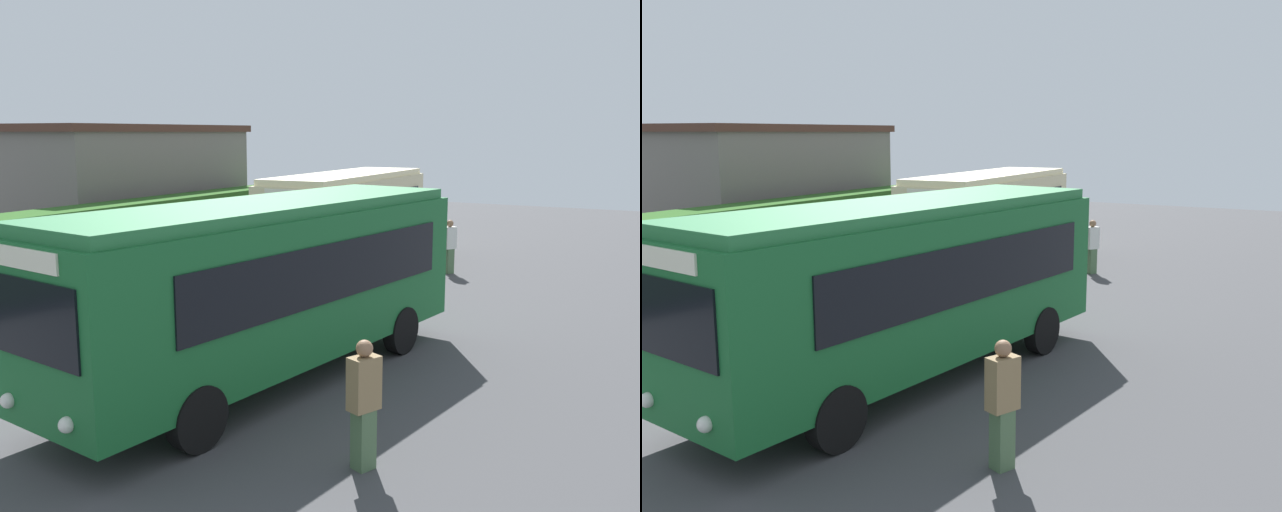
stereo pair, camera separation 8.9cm
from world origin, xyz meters
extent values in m
plane|color=#424244|center=(0.00, 0.00, 0.00)|extent=(64.00, 64.00, 0.00)
cube|color=#19602D|center=(-2.77, -1.30, 1.85)|extent=(9.60, 3.74, 2.60)
cube|color=#27723C|center=(-2.77, -1.30, 3.25)|extent=(9.29, 3.51, 0.20)
cube|color=black|center=(-2.64, -2.60, 2.16)|extent=(7.23, 1.01, 1.04)
cube|color=black|center=(-2.30, -0.08, 2.16)|extent=(7.23, 1.01, 1.04)
cube|color=black|center=(-7.41, -0.67, 2.16)|extent=(0.32, 2.05, 1.09)
cube|color=silver|center=(-7.41, -0.67, 2.97)|extent=(0.22, 1.38, 0.28)
cylinder|color=black|center=(-5.79, -2.06, 0.50)|extent=(1.03, 0.41, 1.00)
cylinder|color=black|center=(-5.48, 0.24, 0.50)|extent=(1.03, 0.41, 1.00)
cylinder|color=black|center=(-0.05, -2.83, 0.50)|extent=(1.03, 0.41, 1.00)
cylinder|color=black|center=(0.26, -0.54, 0.50)|extent=(1.03, 0.41, 1.00)
sphere|color=silver|center=(-7.52, -1.36, 0.90)|extent=(0.22, 0.22, 0.22)
sphere|color=silver|center=(-7.34, 0.01, 0.90)|extent=(0.22, 0.22, 0.22)
cube|color=beige|center=(8.45, 2.74, 1.77)|extent=(8.99, 2.94, 2.45)
cube|color=#F8E8B2|center=(8.45, 2.74, 3.10)|extent=(8.71, 2.73, 0.20)
cube|color=black|center=(8.81, 1.49, 2.07)|extent=(6.91, 0.39, 0.98)
cube|color=black|center=(8.68, 4.02, 2.07)|extent=(6.91, 0.39, 0.98)
cube|color=black|center=(4.00, 2.52, 2.07)|extent=(0.14, 2.05, 1.03)
cube|color=silver|center=(4.00, 2.52, 2.82)|extent=(0.11, 1.38, 0.28)
cylinder|color=black|center=(5.76, 1.45, 0.50)|extent=(1.01, 0.33, 1.00)
cylinder|color=black|center=(5.64, 3.75, 0.50)|extent=(1.01, 0.33, 1.00)
cylinder|color=black|center=(11.25, 1.73, 0.50)|extent=(1.01, 0.33, 1.00)
cylinder|color=black|center=(11.14, 4.03, 0.50)|extent=(1.01, 0.33, 1.00)
sphere|color=silver|center=(4.02, 1.83, 0.90)|extent=(0.22, 0.22, 0.22)
sphere|color=silver|center=(3.95, 3.20, 0.90)|extent=(0.22, 0.22, 0.22)
cube|color=#4C6B47|center=(-5.12, -4.40, 0.43)|extent=(0.35, 0.33, 0.85)
cube|color=olive|center=(-5.12, -4.40, 1.23)|extent=(0.50, 0.41, 0.75)
sphere|color=#8C6647|center=(-5.12, -4.40, 1.72)|extent=(0.24, 0.24, 0.24)
cube|color=silver|center=(5.82, 5.41, 0.41)|extent=(0.36, 0.34, 0.82)
cube|color=maroon|center=(5.82, 5.41, 1.18)|extent=(0.50, 0.43, 0.72)
sphere|color=beige|center=(5.82, 5.41, 1.66)|extent=(0.23, 0.23, 0.23)
cube|color=#4C6B47|center=(8.65, -0.89, 0.41)|extent=(0.34, 0.34, 0.82)
cube|color=silver|center=(8.65, -0.89, 1.18)|extent=(0.48, 0.43, 0.72)
sphere|color=#8C6647|center=(8.65, -0.89, 1.66)|extent=(0.23, 0.23, 0.23)
cube|color=#28571D|center=(0.00, 9.89, 1.07)|extent=(44.00, 1.69, 2.14)
cube|color=slate|center=(9.52, 14.50, 2.30)|extent=(10.43, 6.26, 4.60)
cube|color=#4C2D23|center=(9.52, 14.50, 4.75)|extent=(10.84, 6.51, 0.30)
camera|label=1|loc=(-13.38, -8.33, 4.58)|focal=39.77mm
camera|label=2|loc=(-13.34, -8.41, 4.58)|focal=39.77mm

